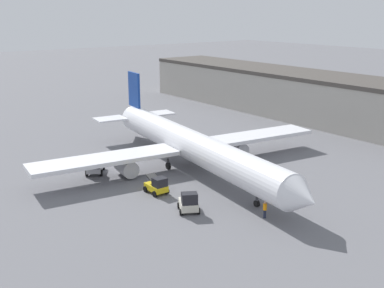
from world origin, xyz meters
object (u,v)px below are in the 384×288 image
object	(u,v)px
ground_crew_worker	(265,209)
baggage_tug	(95,167)
pushback_tug	(189,203)
airplane	(188,144)
belt_loader_truck	(157,185)

from	to	relation	value
ground_crew_worker	baggage_tug	distance (m)	23.30
pushback_tug	airplane	bearing A→B (deg)	172.11
airplane	ground_crew_worker	size ratio (longest dim) A/B	25.75
ground_crew_worker	belt_loader_truck	world-z (taller)	belt_loader_truck
airplane	belt_loader_truck	xyz separation A→B (m)	(5.06, -8.04, -2.24)
belt_loader_truck	airplane	bearing A→B (deg)	121.82
belt_loader_truck	pushback_tug	world-z (taller)	pushback_tug
baggage_tug	belt_loader_truck	size ratio (longest dim) A/B	1.43
airplane	ground_crew_worker	world-z (taller)	airplane
airplane	pushback_tug	bearing A→B (deg)	-29.04
airplane	belt_loader_truck	size ratio (longest dim) A/B	16.67
pushback_tug	baggage_tug	bearing A→B (deg)	-143.70
airplane	pushback_tug	size ratio (longest dim) A/B	14.72
ground_crew_worker	belt_loader_truck	size ratio (longest dim) A/B	0.65
pushback_tug	ground_crew_worker	bearing A→B (deg)	70.62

